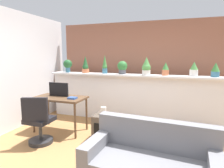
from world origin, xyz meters
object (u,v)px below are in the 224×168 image
(potted_plant_3, at_px, (122,67))
(side_cube_shelf, at_px, (105,127))
(vase_on_shelf, at_px, (104,111))
(couch, at_px, (150,167))
(potted_plant_0, at_px, (68,65))
(potted_plant_1, at_px, (85,66))
(potted_plant_6, at_px, (194,69))
(potted_plant_2, at_px, (105,65))
(potted_plant_7, at_px, (215,70))
(potted_plant_4, at_px, (146,67))
(tv_monitor, at_px, (59,89))
(desk, at_px, (60,101))
(potted_plant_5, at_px, (166,69))
(book_on_desk, at_px, (72,98))
(office_chair, at_px, (39,124))

(potted_plant_3, xyz_separation_m, side_cube_shelf, (-0.00, -1.21, -1.09))
(vase_on_shelf, xyz_separation_m, couch, (1.05, -1.14, -0.29))
(potted_plant_0, xyz_separation_m, potted_plant_1, (0.51, 0.04, -0.02))
(potted_plant_6, height_order, couch, potted_plant_6)
(potted_plant_2, relative_size, vase_on_shelf, 3.33)
(potted_plant_6, distance_m, vase_on_shelf, 2.16)
(potted_plant_7, bearing_deg, potted_plant_4, -177.85)
(potted_plant_6, xyz_separation_m, tv_monitor, (-2.76, -1.02, -0.43))
(potted_plant_2, xyz_separation_m, potted_plant_6, (2.07, 0.01, -0.05))
(potted_plant_0, height_order, desk, potted_plant_0)
(potted_plant_0, relative_size, vase_on_shelf, 2.44)
(potted_plant_2, relative_size, desk, 0.42)
(potted_plant_3, height_order, vase_on_shelf, potted_plant_3)
(side_cube_shelf, relative_size, couch, 0.31)
(tv_monitor, distance_m, couch, 2.58)
(potted_plant_6, bearing_deg, vase_on_shelf, -144.73)
(potted_plant_2, bearing_deg, potted_plant_5, 0.14)
(potted_plant_2, bearing_deg, potted_plant_7, 0.10)
(potted_plant_4, distance_m, tv_monitor, 2.04)
(potted_plant_5, distance_m, potted_plant_6, 0.59)
(potted_plant_7, relative_size, vase_on_shelf, 2.18)
(side_cube_shelf, bearing_deg, potted_plant_3, 89.94)
(potted_plant_0, distance_m, book_on_desk, 1.50)
(tv_monitor, bearing_deg, desk, -47.55)
(potted_plant_5, bearing_deg, book_on_desk, -146.41)
(potted_plant_0, xyz_separation_m, tv_monitor, (0.36, -0.98, -0.48))
(potted_plant_1, relative_size, potted_plant_6, 1.40)
(couch, bearing_deg, desk, 149.73)
(potted_plant_3, xyz_separation_m, desk, (-1.07, -1.10, -0.68))
(vase_on_shelf, bearing_deg, potted_plant_3, 87.97)
(potted_plant_0, height_order, book_on_desk, potted_plant_0)
(couch, bearing_deg, tv_monitor, 148.99)
(potted_plant_3, xyz_separation_m, potted_plant_4, (0.59, -0.06, 0.02))
(potted_plant_3, xyz_separation_m, vase_on_shelf, (-0.04, -1.17, -0.77))
(potted_plant_6, height_order, vase_on_shelf, potted_plant_6)
(potted_plant_5, xyz_separation_m, potted_plant_7, (1.01, 0.00, 0.01))
(potted_plant_1, relative_size, tv_monitor, 0.96)
(side_cube_shelf, bearing_deg, vase_on_shelf, 135.08)
(potted_plant_0, relative_size, office_chair, 0.38)
(potted_plant_2, distance_m, potted_plant_4, 1.05)
(potted_plant_6, xyz_separation_m, desk, (-2.68, -1.10, -0.66))
(potted_plant_1, relative_size, couch, 0.27)
(potted_plant_7, bearing_deg, potted_plant_3, 179.74)
(potted_plant_1, distance_m, potted_plant_7, 3.03)
(potted_plant_4, relative_size, book_on_desk, 2.49)
(tv_monitor, xyz_separation_m, office_chair, (0.07, -0.76, -0.51))
(potted_plant_5, distance_m, book_on_desk, 2.16)
(book_on_desk, bearing_deg, potted_plant_2, 76.96)
(office_chair, xyz_separation_m, side_cube_shelf, (1.07, 0.57, -0.14))
(potted_plant_1, relative_size, book_on_desk, 2.65)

